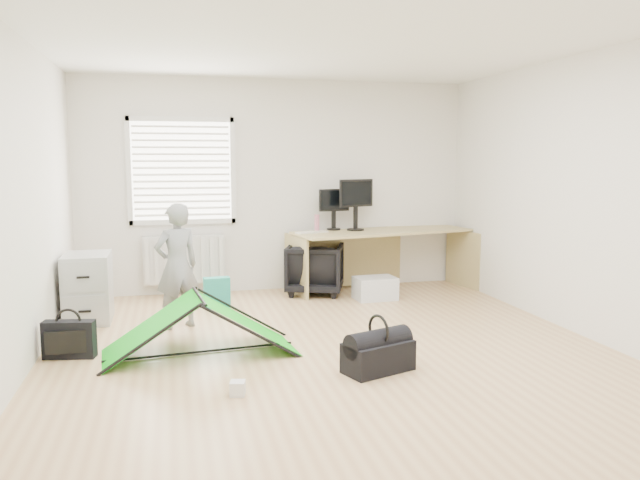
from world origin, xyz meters
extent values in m
plane|color=tan|center=(0.00, 0.00, 0.00)|extent=(5.50, 5.50, 0.00)
cube|color=silver|center=(0.00, 2.75, 1.35)|extent=(5.00, 0.02, 2.70)
cube|color=silver|center=(-1.20, 2.71, 1.55)|extent=(1.20, 0.06, 1.20)
cube|color=silver|center=(-1.20, 2.67, 0.45)|extent=(1.00, 0.12, 0.60)
cube|color=tan|center=(1.30, 2.33, 0.39)|extent=(2.41, 1.17, 0.79)
cube|color=#B0B3B5|center=(-2.22, 1.60, 0.36)|extent=(0.47, 0.62, 0.72)
cube|color=black|center=(0.69, 2.52, 0.98)|extent=(0.41, 0.14, 0.39)
cube|color=black|center=(0.95, 2.41, 1.03)|extent=(0.51, 0.28, 0.48)
cube|color=beige|center=(0.35, 2.27, 0.80)|extent=(0.43, 0.27, 0.02)
cylinder|color=#AB6073|center=(0.43, 2.36, 0.90)|extent=(0.07, 0.07, 0.22)
imported|color=black|center=(0.40, 2.35, 0.32)|extent=(0.88, 0.89, 0.64)
imported|color=gray|center=(-1.31, 1.12, 0.63)|extent=(0.54, 0.46, 1.27)
cube|color=silver|center=(1.04, 1.86, 0.14)|extent=(0.51, 0.37, 0.27)
cube|color=#1E8B78|center=(-0.86, 1.89, 0.17)|extent=(0.30, 0.15, 0.35)
cube|color=black|center=(-2.23, 0.35, 0.16)|extent=(0.45, 0.21, 0.33)
cube|color=silver|center=(-0.92, -0.85, 0.05)|extent=(0.13, 0.13, 0.11)
cube|color=black|center=(0.24, -0.60, 0.12)|extent=(0.63, 0.46, 0.25)
camera|label=1|loc=(-1.35, -5.21, 1.72)|focal=35.00mm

